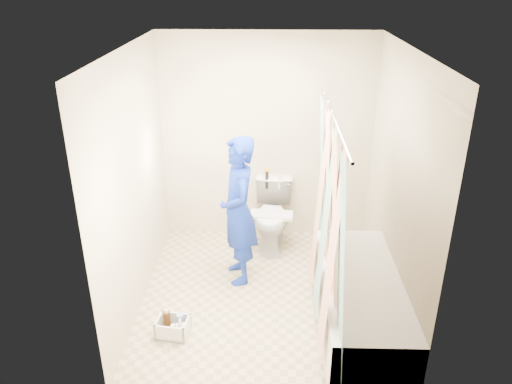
{
  "coord_description": "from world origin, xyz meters",
  "views": [
    {
      "loc": [
        0.03,
        -4.12,
        3.01
      ],
      "look_at": [
        -0.1,
        0.46,
        0.92
      ],
      "focal_mm": 35.0,
      "sensor_mm": 36.0,
      "label": 1
    }
  ],
  "objects_px": {
    "bathtub": "(359,300)",
    "toilet": "(272,215)",
    "plumber": "(238,211)",
    "cleaning_caddy": "(174,328)"
  },
  "relations": [
    {
      "from": "toilet",
      "to": "plumber",
      "type": "relative_size",
      "value": 0.5
    },
    {
      "from": "toilet",
      "to": "plumber",
      "type": "xyz_separation_m",
      "value": [
        -0.34,
        -0.68,
        0.39
      ]
    },
    {
      "from": "toilet",
      "to": "cleaning_caddy",
      "type": "distance_m",
      "value": 1.86
    },
    {
      "from": "bathtub",
      "to": "toilet",
      "type": "bearing_deg",
      "value": 118.74
    },
    {
      "from": "bathtub",
      "to": "plumber",
      "type": "xyz_separation_m",
      "value": [
        -1.12,
        0.74,
        0.51
      ]
    },
    {
      "from": "bathtub",
      "to": "toilet",
      "type": "xyz_separation_m",
      "value": [
        -0.78,
        1.42,
        0.12
      ]
    },
    {
      "from": "bathtub",
      "to": "plumber",
      "type": "distance_m",
      "value": 1.44
    },
    {
      "from": "cleaning_caddy",
      "to": "bathtub",
      "type": "bearing_deg",
      "value": 14.34
    },
    {
      "from": "toilet",
      "to": "plumber",
      "type": "height_order",
      "value": "plumber"
    },
    {
      "from": "toilet",
      "to": "bathtub",
      "type": "bearing_deg",
      "value": -57.07
    }
  ]
}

